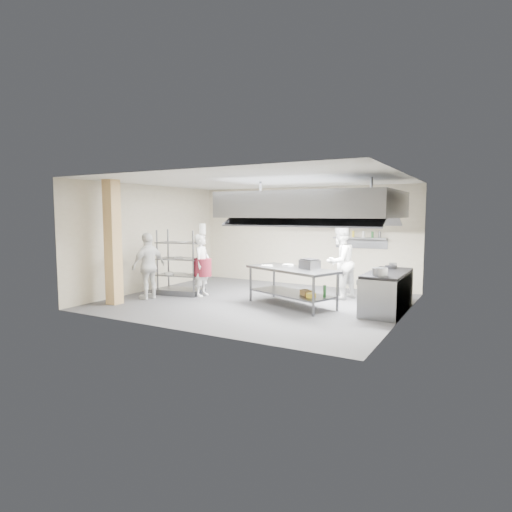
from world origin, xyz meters
The scene contains 23 objects.
floor centered at (0.00, 0.00, 0.00)m, with size 7.00×7.00×0.00m, color #353538.
ceiling centered at (0.00, 0.00, 3.00)m, with size 7.00×7.00×0.00m, color silver.
wall_back centered at (0.00, 3.00, 1.50)m, with size 7.00×7.00×0.00m, color #ADA289.
wall_left centered at (-3.50, 0.00, 1.50)m, with size 6.00×6.00×0.00m, color #ADA289.
wall_right centered at (3.50, 0.00, 1.50)m, with size 6.00×6.00×0.00m, color #ADA289.
column centered at (-2.90, -1.90, 1.50)m, with size 0.30×0.30×3.00m, color tan.
exhaust_hood centered at (1.30, 0.40, 2.40)m, with size 4.00×2.50×0.60m, color slate.
hood_strip_a centered at (0.40, 0.40, 2.08)m, with size 1.60×0.12×0.04m, color white.
hood_strip_b centered at (2.20, 0.40, 2.08)m, with size 1.60×0.12×0.04m, color white.
wall_shelf centered at (1.80, 2.84, 1.50)m, with size 1.50×0.28×0.04m, color slate.
island centered at (0.96, 0.00, 0.46)m, with size 2.29×0.96×0.91m, color gray, non-canonical shape.
island_worktop centered at (0.96, 0.00, 0.88)m, with size 2.29×0.96×0.06m, color slate.
island_undershelf centered at (0.96, 0.00, 0.30)m, with size 2.11×0.86×0.04m, color slate.
pass_rack centered at (-2.28, -0.13, 0.88)m, with size 1.17×0.68×1.76m, color slate, non-canonical shape.
cooking_range centered at (3.08, 0.50, 0.42)m, with size 0.80×2.00×0.84m, color gray.
range_top centered at (3.08, 0.50, 0.87)m, with size 0.78×1.96×0.06m, color black.
chef_head centered at (-1.60, -0.07, 0.83)m, with size 0.61×0.40×1.66m, color silver.
chef_line centered at (1.71, 1.37, 0.95)m, with size 0.92×0.72×1.90m, color white.
chef_plating centered at (-2.60, -1.02, 0.86)m, with size 1.00×0.42×1.71m, color silver.
griddle centered at (1.39, 0.08, 1.01)m, with size 0.42×0.33×0.21m, color slate.
wicker_basket centered at (1.40, -0.16, 0.38)m, with size 0.28×0.19×0.12m, color olive.
stockpot centered at (3.11, -0.23, 0.99)m, with size 0.25×0.25×0.18m, color slate.
plate_stack centered at (-2.28, -0.13, 0.56)m, with size 0.28×0.28×0.05m, color white.
Camera 1 is at (5.10, -9.20, 2.20)m, focal length 30.00 mm.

